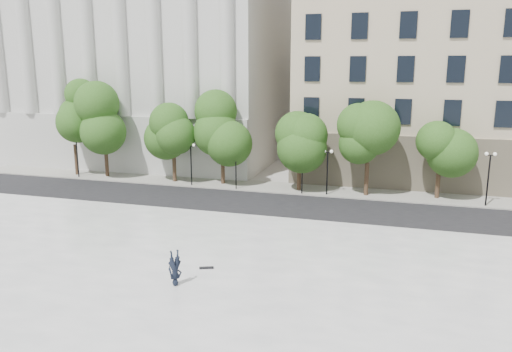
# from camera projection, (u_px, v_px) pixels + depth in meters

# --- Properties ---
(ground) EXTENTS (160.00, 160.00, 0.00)m
(ground) POSITION_uv_depth(u_px,v_px,m) (129.00, 304.00, 23.59)
(ground) COLOR #A8A69F
(ground) RESTS_ON ground
(plaza) EXTENTS (44.00, 22.00, 0.45)m
(plaza) POSITION_uv_depth(u_px,v_px,m) (158.00, 274.00, 26.35)
(plaza) COLOR white
(plaza) RESTS_ON ground
(street) EXTENTS (60.00, 8.00, 0.02)m
(street) POSITION_uv_depth(u_px,v_px,m) (243.00, 204.00, 40.46)
(street) COLOR black
(street) RESTS_ON ground
(far_sidewalk) EXTENTS (60.00, 4.00, 0.12)m
(far_sidewalk) POSITION_uv_depth(u_px,v_px,m) (263.00, 187.00, 46.07)
(far_sidewalk) COLOR #9C9990
(far_sidewalk) RESTS_ON ground
(building_west) EXTENTS (31.50, 27.65, 25.60)m
(building_west) POSITION_uv_depth(u_px,v_px,m) (162.00, 50.00, 61.56)
(building_west) COLOR #B5B5B0
(building_west) RESTS_ON ground
(building_east) EXTENTS (36.00, 26.15, 23.00)m
(building_east) POSITION_uv_depth(u_px,v_px,m) (485.00, 64.00, 52.22)
(building_east) COLOR tan
(building_east) RESTS_ON ground
(traffic_light_west) EXTENTS (0.72, 1.64, 4.14)m
(traffic_light_west) POSITION_uv_depth(u_px,v_px,m) (236.00, 150.00, 44.26)
(traffic_light_west) COLOR black
(traffic_light_west) RESTS_ON ground
(traffic_light_east) EXTENTS (0.39, 1.75, 4.20)m
(traffic_light_east) POSITION_uv_depth(u_px,v_px,m) (303.00, 153.00, 42.61)
(traffic_light_east) COLOR black
(traffic_light_east) RESTS_ON ground
(person_lying) EXTENTS (1.66, 1.82, 0.49)m
(person_lying) POSITION_uv_depth(u_px,v_px,m) (176.00, 281.00, 24.48)
(person_lying) COLOR black
(person_lying) RESTS_ON plaza
(skateboard) EXTENTS (0.78, 0.46, 0.08)m
(skateboard) POSITION_uv_depth(u_px,v_px,m) (206.00, 268.00, 26.55)
(skateboard) COLOR black
(skateboard) RESTS_ON plaza
(street_trees) EXTENTS (38.47, 4.54, 7.77)m
(street_trees) POSITION_uv_depth(u_px,v_px,m) (236.00, 131.00, 45.34)
(street_trees) COLOR #382619
(street_trees) RESTS_ON ground
(lamp_posts) EXTENTS (38.35, 0.28, 4.43)m
(lamp_posts) POSITION_uv_depth(u_px,v_px,m) (258.00, 159.00, 44.15)
(lamp_posts) COLOR black
(lamp_posts) RESTS_ON ground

